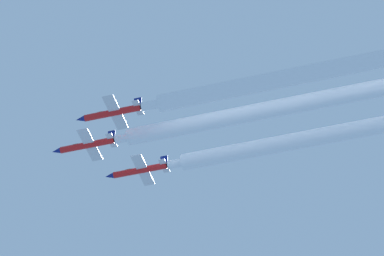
# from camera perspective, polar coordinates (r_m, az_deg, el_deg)

# --- Properties ---
(jet_lead) EXTENTS (9.09, 13.24, 3.18)m
(jet_lead) POSITION_cam_1_polar(r_m,az_deg,el_deg) (217.65, -5.38, -0.88)
(jet_lead) COLOR red
(jet_left_wingman) EXTENTS (9.09, 13.24, 3.18)m
(jet_left_wingman) POSITION_cam_1_polar(r_m,az_deg,el_deg) (209.16, -4.11, 0.76)
(jet_left_wingman) COLOR red
(jet_right_wingman) EXTENTS (9.09, 13.24, 3.18)m
(jet_right_wingman) POSITION_cam_1_polar(r_m,az_deg,el_deg) (220.96, -2.71, -2.15)
(jet_right_wingman) COLOR red
(smoke_trail_lead) EXTENTS (3.20, 67.16, 3.20)m
(smoke_trail_lead) POSITION_cam_1_polar(r_m,az_deg,el_deg) (209.58, 4.84, 1.11)
(smoke_trail_lead) COLOR white
(smoke_trail_left_wingman) EXTENTS (3.20, 85.26, 3.20)m
(smoke_trail_left_wingman) POSITION_cam_1_polar(r_m,az_deg,el_deg) (201.82, 9.08, 3.37)
(smoke_trail_left_wingman) COLOR white
(smoke_trail_right_wingman) EXTENTS (3.20, 76.53, 3.20)m
(smoke_trail_right_wingman) POSITION_cam_1_polar(r_m,az_deg,el_deg) (214.19, 8.63, -0.01)
(smoke_trail_right_wingman) COLOR white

